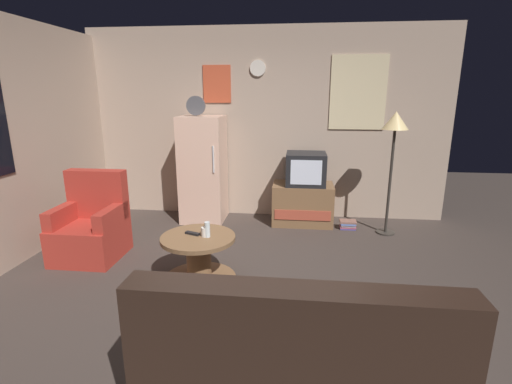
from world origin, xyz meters
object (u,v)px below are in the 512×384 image
(standing_lamp, at_px, (395,130))
(couch, at_px, (294,364))
(remote_control, at_px, (193,233))
(armchair, at_px, (91,228))
(tv_stand, at_px, (303,204))
(wine_glass, at_px, (207,229))
(mug_ceramic_white, at_px, (205,232))
(fridge, at_px, (203,169))
(crt_tv, at_px, (306,169))
(book_stack, at_px, (348,224))
(coffee_table, at_px, (199,259))

(standing_lamp, height_order, couch, standing_lamp)
(remote_control, xyz_separation_m, couch, (1.01, -1.50, -0.18))
(armchair, bearing_deg, tv_stand, 30.18)
(wine_glass, xyz_separation_m, armchair, (-1.46, 0.47, -0.21))
(mug_ceramic_white, bearing_deg, fridge, 104.43)
(tv_stand, distance_m, remote_control, 2.12)
(crt_tv, bearing_deg, standing_lamp, -14.56)
(remote_control, distance_m, book_stack, 2.40)
(crt_tv, relative_size, armchair, 0.56)
(crt_tv, distance_m, mug_ceramic_white, 2.10)
(tv_stand, distance_m, mug_ceramic_white, 2.09)
(mug_ceramic_white, xyz_separation_m, couch, (0.88, -1.47, -0.21))
(wine_glass, bearing_deg, fridge, 105.06)
(crt_tv, relative_size, mug_ceramic_white, 6.00)
(remote_control, height_order, couch, couch)
(tv_stand, height_order, book_stack, tv_stand)
(couch, height_order, book_stack, couch)
(crt_tv, xyz_separation_m, mug_ceramic_white, (-0.98, -1.84, -0.27))
(coffee_table, bearing_deg, standing_lamp, 36.46)
(crt_tv, height_order, wine_glass, crt_tv)
(tv_stand, distance_m, couch, 3.31)
(armchair, bearing_deg, wine_glass, -17.92)
(book_stack, bearing_deg, fridge, 174.60)
(armchair, bearing_deg, mug_ceramic_white, -17.70)
(armchair, height_order, book_stack, armchair)
(tv_stand, bearing_deg, fridge, 179.45)
(fridge, bearing_deg, couch, -67.83)
(tv_stand, height_order, standing_lamp, standing_lamp)
(mug_ceramic_white, bearing_deg, armchair, 162.30)
(remote_control, xyz_separation_m, armchair, (-1.30, 0.43, -0.15))
(tv_stand, xyz_separation_m, standing_lamp, (1.10, -0.28, 1.07))
(wine_glass, bearing_deg, mug_ceramic_white, 150.40)
(standing_lamp, bearing_deg, couch, -111.20)
(wine_glass, height_order, couch, couch)
(crt_tv, distance_m, remote_control, 2.15)
(remote_control, relative_size, book_stack, 0.68)
(fridge, xyz_separation_m, tv_stand, (1.43, -0.01, -0.47))
(crt_tv, xyz_separation_m, coffee_table, (-1.05, -1.85, -0.55))
(fridge, height_order, armchair, fridge)
(armchair, xyz_separation_m, book_stack, (3.00, 1.21, -0.27))
(fridge, bearing_deg, crt_tv, -0.58)
(fridge, height_order, mug_ceramic_white, fridge)
(fridge, xyz_separation_m, mug_ceramic_white, (0.48, -1.86, -0.23))
(couch, distance_m, book_stack, 3.22)
(remote_control, bearing_deg, coffee_table, -10.42)
(remote_control, relative_size, couch, 0.09)
(tv_stand, relative_size, mug_ceramic_white, 9.33)
(crt_tv, bearing_deg, armchair, -150.14)
(wine_glass, distance_m, remote_control, 0.18)
(tv_stand, xyz_separation_m, couch, (-0.07, -3.31, 0.03))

